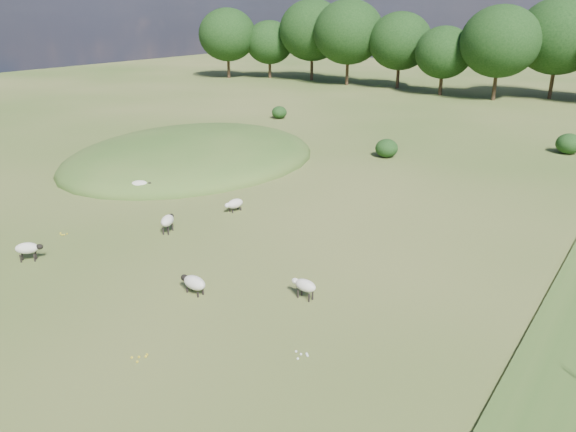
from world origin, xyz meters
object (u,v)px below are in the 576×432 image
(sheep_0, at_px, (235,204))
(sheep_4, at_px, (305,285))
(sheep_2, at_px, (168,221))
(sheep_5, at_px, (28,248))
(sheep_6, at_px, (141,185))
(sheep_1, at_px, (194,283))

(sheep_0, xyz_separation_m, sheep_4, (8.40, -5.98, 0.11))
(sheep_2, bearing_deg, sheep_5, 131.16)
(sheep_4, relative_size, sheep_6, 0.84)
(sheep_2, relative_size, sheep_4, 1.14)
(sheep_0, distance_m, sheep_6, 6.30)
(sheep_1, distance_m, sheep_2, 6.65)
(sheep_4, bearing_deg, sheep_2, -6.58)
(sheep_1, bearing_deg, sheep_5, 17.26)
(sheep_0, relative_size, sheep_5, 1.12)
(sheep_1, height_order, sheep_6, sheep_6)
(sheep_2, distance_m, sheep_6, 6.31)
(sheep_2, distance_m, sheep_5, 6.30)
(sheep_2, bearing_deg, sheep_0, -34.99)
(sheep_0, height_order, sheep_1, sheep_1)
(sheep_4, bearing_deg, sheep_6, -14.12)
(sheep_0, height_order, sheep_5, sheep_5)
(sheep_1, bearing_deg, sheep_4, -147.08)
(sheep_5, bearing_deg, sheep_6, 64.58)
(sheep_1, relative_size, sheep_5, 1.16)
(sheep_2, xyz_separation_m, sheep_4, (9.13, -1.79, -0.07))
(sheep_2, height_order, sheep_6, sheep_6)
(sheep_6, bearing_deg, sheep_0, -22.81)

